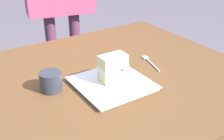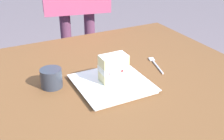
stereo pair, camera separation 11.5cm
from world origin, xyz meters
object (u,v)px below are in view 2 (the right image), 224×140
Objects in this scene: cake_slice at (114,68)px; dessert_fork at (156,64)px; dessert_plate at (112,84)px; coffee_cup at (51,78)px; patio_table at (83,100)px.

dessert_fork is (-0.25, -0.06, -0.07)m from cake_slice.
dessert_plate is 2.54× the size of cake_slice.
coffee_cup is (0.22, -0.10, 0.03)m from dessert_plate.
cake_slice reaches higher than patio_table.
cake_slice is (-0.01, -0.01, 0.06)m from dessert_plate.
dessert_plate is at bearing 16.46° from dessert_fork.
patio_table is 0.18m from coffee_cup.
patio_table is 0.16m from dessert_plate.
dessert_plate reaches higher than patio_table.
dessert_plate is 0.07m from cake_slice.
patio_table is at bearing -0.46° from dessert_fork.
patio_table is 8.94× the size of dessert_fork.
cake_slice is 0.67× the size of dessert_fork.
dessert_fork is (-0.37, 0.00, 0.09)m from patio_table.
cake_slice is 0.27m from dessert_fork.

